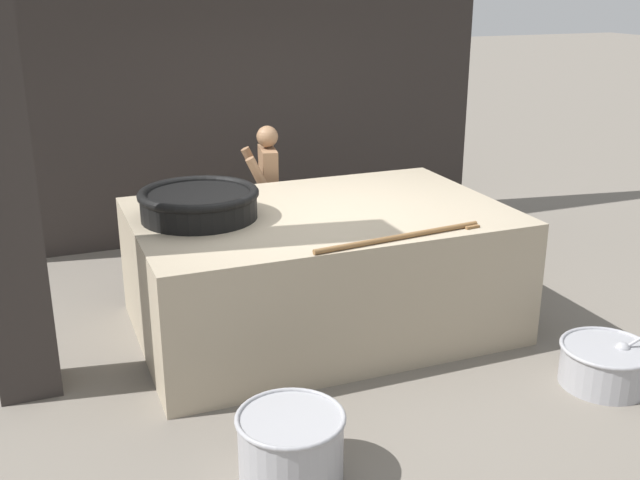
{
  "coord_description": "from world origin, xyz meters",
  "views": [
    {
      "loc": [
        -2.16,
        -5.45,
        2.81
      ],
      "look_at": [
        0.0,
        0.0,
        0.78
      ],
      "focal_mm": 42.0,
      "sensor_mm": 36.0,
      "label": 1
    }
  ],
  "objects_px": {
    "cook": "(268,195)",
    "prep_bowl_meat": "(291,444)",
    "giant_wok_near": "(199,202)",
    "prep_bowl_vegetables": "(605,363)"
  },
  "relations": [
    {
      "from": "cook",
      "to": "prep_bowl_meat",
      "type": "bearing_deg",
      "value": 84.72
    },
    {
      "from": "giant_wok_near",
      "to": "cook",
      "type": "bearing_deg",
      "value": 51.73
    },
    {
      "from": "giant_wok_near",
      "to": "prep_bowl_vegetables",
      "type": "relative_size",
      "value": 1.12
    },
    {
      "from": "cook",
      "to": "prep_bowl_vegetables",
      "type": "distance_m",
      "value": 3.5
    },
    {
      "from": "prep_bowl_vegetables",
      "to": "cook",
      "type": "bearing_deg",
      "value": 117.51
    },
    {
      "from": "cook",
      "to": "prep_bowl_vegetables",
      "type": "bearing_deg",
      "value": 128.04
    },
    {
      "from": "giant_wok_near",
      "to": "cook",
      "type": "xyz_separation_m",
      "value": [
        0.95,
        1.2,
        -0.35
      ]
    },
    {
      "from": "giant_wok_near",
      "to": "cook",
      "type": "height_order",
      "value": "cook"
    },
    {
      "from": "cook",
      "to": "giant_wok_near",
      "type": "bearing_deg",
      "value": 62.26
    },
    {
      "from": "cook",
      "to": "prep_bowl_meat",
      "type": "distance_m",
      "value": 3.42
    }
  ]
}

